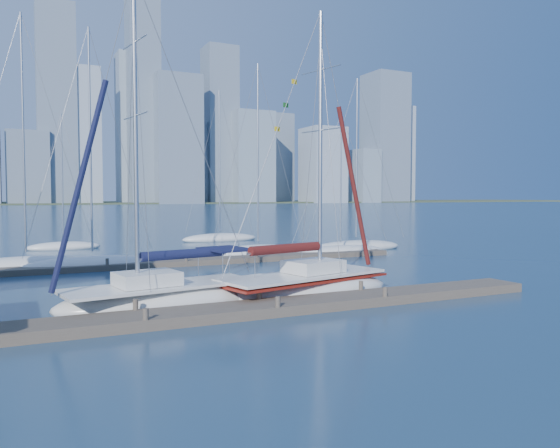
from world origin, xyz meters
name	(u,v)px	position (x,y,z in m)	size (l,w,h in m)	color
ground	(268,313)	(0.00, 0.00, 0.00)	(700.00, 700.00, 0.00)	#17314B
near_dock	(268,308)	(0.00, 0.00, 0.20)	(26.00, 2.00, 0.40)	#4F453A
far_dock	(198,262)	(2.00, 16.00, 0.18)	(30.00, 1.80, 0.36)	#4F453A
far_shore	(36,204)	(0.00, 320.00, 0.00)	(800.00, 100.00, 1.50)	#38472D
sailboat_navy	(161,282)	(-3.64, 2.62, 1.09)	(8.86, 4.19, 13.94)	silver
sailboat_maroon	(304,274)	(2.94, 2.53, 1.03)	(9.29, 4.87, 13.75)	silver
bg_boat_0	(26,265)	(-8.48, 18.14, 0.31)	(8.34, 2.51, 16.31)	silver
bg_boat_1	(93,264)	(-4.68, 16.79, 0.30)	(8.89, 5.13, 15.53)	silver
bg_boat_3	(258,251)	(7.95, 19.44, 0.31)	(7.49, 4.01, 15.14)	silver
bg_boat_4	(340,251)	(14.02, 17.10, 0.24)	(8.24, 3.77, 11.32)	silver
bg_boat_5	(356,247)	(17.06, 19.47, 0.29)	(9.10, 4.36, 14.87)	silver
bg_boat_6	(64,246)	(-5.41, 30.98, 0.24)	(6.36, 4.06, 11.91)	silver
bg_boat_7	(220,238)	(9.71, 33.42, 0.29)	(8.25, 3.97, 15.65)	silver
skyline	(90,138)	(26.27, 290.48, 35.77)	(502.29, 51.31, 119.18)	gray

